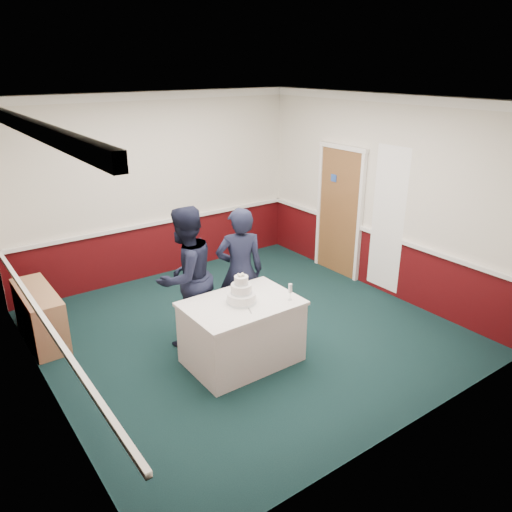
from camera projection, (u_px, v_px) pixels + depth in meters
ground at (246, 331)px, 6.76m from camera, size 5.00×5.00×0.00m
room_shell at (223, 179)px, 6.55m from camera, size 5.00×5.00×3.00m
sideboard at (40, 315)px, 6.43m from camera, size 0.41×1.20×0.70m
cake_table at (242, 332)px, 5.95m from camera, size 1.32×0.92×0.79m
wedding_cake at (241, 294)px, 5.76m from camera, size 0.35×0.35×0.36m
cake_knife at (249, 309)px, 5.64m from camera, size 0.10×0.21×0.00m
champagne_flute at (290, 289)px, 5.82m from camera, size 0.05×0.05×0.21m
person_man at (186, 277)px, 6.22m from camera, size 1.04×0.91×1.80m
person_woman at (240, 272)px, 6.48m from camera, size 0.74×0.63×1.72m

